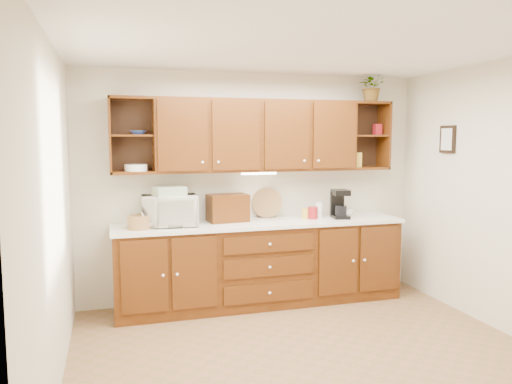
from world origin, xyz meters
TOP-DOWN VIEW (x-y plane):
  - floor at (0.00, 0.00)m, footprint 4.00×4.00m
  - ceiling at (0.00, 0.00)m, footprint 4.00×4.00m
  - back_wall at (0.00, 1.75)m, footprint 4.00×0.00m
  - left_wall at (-2.00, 0.00)m, footprint 0.00×3.50m
  - right_wall at (2.00, 0.00)m, footprint 0.00×3.50m
  - base_cabinets at (0.00, 1.45)m, footprint 3.20×0.60m
  - countertop at (0.00, 1.44)m, footprint 3.24×0.64m
  - upper_cabinets at (0.01, 1.59)m, footprint 3.20×0.33m
  - undercabinet_light at (0.00, 1.53)m, footprint 0.40×0.05m
  - framed_picture at (1.98, 0.90)m, footprint 0.03×0.24m
  - wicker_basket at (-1.32, 1.37)m, footprint 0.31×0.31m
  - microwave at (-1.01, 1.46)m, footprint 0.60×0.42m
  - towel_stack at (-1.01, 1.46)m, footprint 0.36×0.30m
  - wine_bottle at (-0.93, 1.50)m, footprint 0.08×0.08m
  - woven_tray at (0.15, 1.69)m, footprint 0.36×0.19m
  - bread_box at (-0.36, 1.55)m, footprint 0.46×0.31m
  - mug_tree at (1.03, 1.51)m, footprint 0.28×0.28m
  - canister_red at (0.63, 1.46)m, footprint 0.12×0.12m
  - canister_white at (0.72, 1.50)m, footprint 0.11×0.11m
  - canister_yellow at (0.55, 1.51)m, footprint 0.11×0.11m
  - coffee_maker at (0.95, 1.42)m, footprint 0.21×0.26m
  - bowl_stack at (-1.30, 1.58)m, footprint 0.21×0.21m
  - plate_stack at (-1.34, 1.55)m, footprint 0.24×0.24m
  - pantry_box_yellow at (1.23, 1.56)m, footprint 0.12×0.11m
  - pantry_box_red at (1.50, 1.58)m, footprint 0.09×0.08m
  - potted_plant at (1.39, 1.55)m, footprint 0.39×0.37m

SIDE VIEW (x-z plane):
  - floor at x=0.00m, z-range 0.00..0.00m
  - base_cabinets at x=0.00m, z-range 0.00..0.90m
  - countertop at x=0.00m, z-range 0.90..0.94m
  - woven_tray at x=0.15m, z-range 0.77..1.12m
  - mug_tree at x=1.03m, z-range 0.83..1.15m
  - canister_yellow at x=0.55m, z-range 0.94..1.05m
  - canister_red at x=0.63m, z-range 0.94..1.08m
  - wicker_basket at x=-1.32m, z-range 0.94..1.08m
  - canister_white at x=0.72m, z-range 0.94..1.12m
  - bread_box at x=-0.36m, z-range 0.94..1.24m
  - wine_bottle at x=-0.93m, z-range 0.94..1.25m
  - coffee_maker at x=0.95m, z-range 0.93..1.27m
  - microwave at x=-1.01m, z-range 0.94..1.26m
  - back_wall at x=0.00m, z-range -0.70..3.30m
  - left_wall at x=-2.00m, z-range -0.45..3.05m
  - right_wall at x=2.00m, z-range -0.45..3.05m
  - towel_stack at x=-1.01m, z-range 1.26..1.35m
  - undercabinet_light at x=0.00m, z-range 1.46..1.48m
  - plate_stack at x=-1.34m, z-range 1.52..1.59m
  - pantry_box_yellow at x=1.23m, z-range 1.52..1.69m
  - framed_picture at x=1.98m, z-range 1.70..2.00m
  - upper_cabinets at x=0.01m, z-range 1.49..2.29m
  - bowl_stack at x=-1.30m, z-range 1.90..1.94m
  - pantry_box_red at x=1.50m, z-range 1.90..2.03m
  - potted_plant at x=1.39m, z-range 2.29..2.65m
  - ceiling at x=0.00m, z-range 2.60..2.60m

